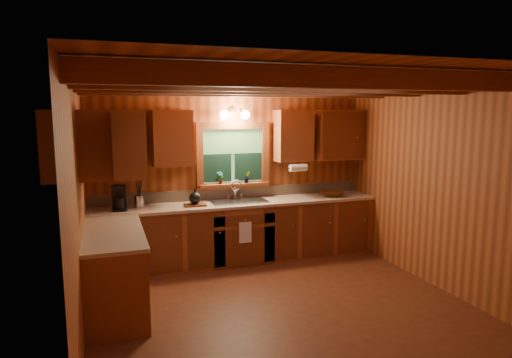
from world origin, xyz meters
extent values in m
plane|color=#582915|center=(0.00, 0.00, 0.00)|extent=(4.20, 4.20, 0.00)
plane|color=brown|center=(0.00, 0.00, 2.60)|extent=(4.20, 4.20, 0.00)
plane|color=brown|center=(0.00, 1.90, 1.30)|extent=(4.20, 0.00, 4.20)
plane|color=brown|center=(0.00, -1.90, 1.30)|extent=(4.20, 0.00, 4.20)
plane|color=brown|center=(-2.10, 0.00, 1.30)|extent=(0.00, 3.80, 3.80)
plane|color=brown|center=(2.10, 0.00, 1.30)|extent=(0.00, 3.80, 3.80)
cube|color=brown|center=(0.00, -1.20, 2.49)|extent=(4.20, 0.14, 0.18)
cube|color=brown|center=(0.00, -0.40, 2.49)|extent=(4.20, 0.14, 0.18)
cube|color=brown|center=(0.00, 0.40, 2.49)|extent=(4.20, 0.14, 0.18)
cube|color=brown|center=(0.00, 1.20, 2.49)|extent=(4.20, 0.14, 0.18)
cube|color=brown|center=(0.00, 1.59, 0.43)|extent=(4.20, 0.62, 0.86)
cube|color=brown|center=(-1.79, 0.48, 0.43)|extent=(0.62, 1.60, 0.86)
cube|color=tan|center=(0.00, 1.59, 0.88)|extent=(4.20, 0.66, 0.04)
cube|color=tan|center=(-1.78, 0.48, 0.88)|extent=(0.64, 1.60, 0.04)
cube|color=tan|center=(0.00, 1.89, 0.98)|extent=(4.20, 0.02, 0.16)
cube|color=white|center=(-1.47, 0.68, 0.43)|extent=(0.02, 0.60, 0.80)
cube|color=brown|center=(-1.70, 1.73, 1.84)|extent=(0.78, 0.34, 0.78)
cube|color=brown|center=(-0.92, 1.73, 1.84)|extent=(0.55, 0.34, 0.78)
cube|color=brown|center=(0.92, 1.73, 1.84)|extent=(0.55, 0.34, 0.78)
cube|color=brown|center=(1.70, 1.73, 1.84)|extent=(0.78, 0.34, 0.78)
cube|color=brown|center=(-1.93, 0.68, 1.84)|extent=(0.34, 1.10, 0.78)
cube|color=brown|center=(0.00, 1.86, 2.00)|extent=(1.12, 0.08, 0.10)
cube|color=brown|center=(0.00, 1.86, 1.10)|extent=(1.12, 0.08, 0.10)
cube|color=brown|center=(-0.51, 1.86, 1.55)|extent=(0.10, 0.08, 0.80)
cube|color=brown|center=(0.51, 1.86, 1.55)|extent=(0.10, 0.08, 0.80)
cube|color=#457832|center=(0.00, 1.90, 1.55)|extent=(0.92, 0.01, 0.80)
cube|color=#102D23|center=(-0.24, 1.87, 1.37)|extent=(0.42, 0.02, 0.42)
cube|color=#102D23|center=(0.24, 1.87, 1.37)|extent=(0.42, 0.02, 0.42)
cylinder|color=black|center=(0.00, 1.87, 1.57)|extent=(0.92, 0.01, 0.01)
cube|color=brown|center=(0.00, 1.82, 1.12)|extent=(1.06, 0.14, 0.04)
cylinder|color=black|center=(0.00, 1.86, 2.23)|extent=(0.08, 0.03, 0.08)
cylinder|color=black|center=(-0.10, 1.80, 2.23)|extent=(0.09, 0.17, 0.08)
cylinder|color=black|center=(0.10, 1.80, 2.23)|extent=(0.09, 0.17, 0.08)
sphere|color=#FFE0A5|center=(-0.16, 1.74, 2.16)|extent=(0.13, 0.13, 0.13)
sphere|color=#FFE0A5|center=(0.16, 1.74, 2.16)|extent=(0.13, 0.13, 0.13)
cylinder|color=white|center=(0.92, 1.53, 1.37)|extent=(0.27, 0.11, 0.11)
cube|color=white|center=(0.00, 1.26, 0.52)|extent=(0.18, 0.01, 0.30)
cube|color=silver|center=(0.00, 1.60, 0.91)|extent=(0.82, 0.48, 0.02)
cube|color=#262628|center=(-0.19, 1.60, 0.84)|extent=(0.34, 0.40, 0.14)
cube|color=#262628|center=(0.19, 1.60, 0.84)|extent=(0.34, 0.40, 0.14)
cylinder|color=silver|center=(0.00, 1.78, 1.01)|extent=(0.04, 0.04, 0.22)
torus|color=silver|center=(0.00, 1.72, 1.12)|extent=(0.16, 0.02, 0.16)
cube|color=black|center=(-1.67, 1.56, 0.92)|extent=(0.19, 0.23, 0.03)
cube|color=black|center=(-1.67, 1.63, 1.08)|extent=(0.19, 0.08, 0.31)
cube|color=black|center=(-1.67, 1.54, 1.21)|extent=(0.19, 0.21, 0.04)
cylinder|color=black|center=(-1.67, 1.53, 1.00)|extent=(0.11, 0.11, 0.13)
cylinder|color=silver|center=(-1.41, 1.66, 0.98)|extent=(0.13, 0.13, 0.17)
cylinder|color=black|center=(-1.43, 1.65, 1.15)|extent=(0.03, 0.04, 0.24)
cylinder|color=black|center=(-1.41, 1.66, 1.15)|extent=(0.01, 0.01, 0.24)
cylinder|color=black|center=(-1.39, 1.67, 1.15)|extent=(0.03, 0.04, 0.24)
cylinder|color=black|center=(-1.38, 1.68, 1.15)|extent=(0.05, 0.06, 0.24)
cube|color=#5D2914|center=(-0.66, 1.52, 0.91)|extent=(0.29, 0.21, 0.03)
sphere|color=black|center=(-0.66, 1.52, 1.01)|extent=(0.17, 0.17, 0.17)
cylinder|color=black|center=(-0.66, 1.52, 1.12)|extent=(0.03, 0.03, 0.04)
imported|color=#48230C|center=(1.50, 1.53, 0.95)|extent=(0.47, 0.47, 0.09)
imported|color=#5D2914|center=(-0.21, 1.82, 1.24)|extent=(0.12, 0.09, 0.20)
imported|color=#5D2914|center=(0.20, 1.81, 1.23)|extent=(0.11, 0.09, 0.17)
camera|label=1|loc=(-1.85, -4.60, 2.22)|focal=31.58mm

